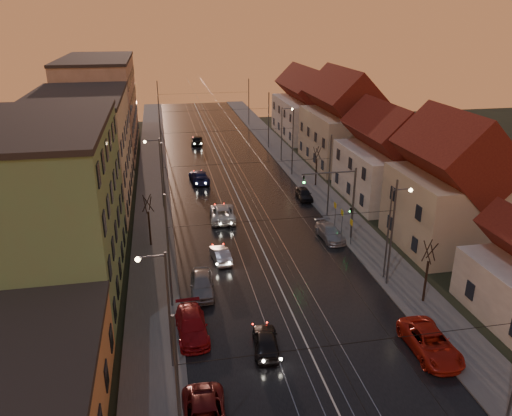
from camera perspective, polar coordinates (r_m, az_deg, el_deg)
ground at (r=32.60m, az=7.16°, el=-17.97°), size 160.00×160.00×0.00m
road at (r=67.57m, az=-3.19°, el=3.61°), size 16.00×120.00×0.04m
sidewalk_left at (r=67.03m, az=-11.69°, el=3.09°), size 4.00×120.00×0.15m
sidewalk_right at (r=69.53m, az=5.02°, el=4.13°), size 4.00×120.00×0.15m
tram_rail_0 at (r=67.32m, az=-5.04°, el=3.53°), size 0.06×120.00×0.03m
tram_rail_1 at (r=67.47m, az=-3.84°, el=3.60°), size 0.06×120.00×0.03m
tram_rail_2 at (r=67.66m, az=-2.54°, el=3.68°), size 0.06×120.00×0.03m
tram_rail_3 at (r=67.88m, az=-1.34°, el=3.75°), size 0.06×120.00×0.03m
apartment_left_1 at (r=41.31m, az=-22.75°, el=-0.29°), size 10.00×18.00×13.00m
apartment_left_2 at (r=60.28m, az=-19.28°, el=6.16°), size 10.00×20.00×12.00m
apartment_left_3 at (r=83.40m, az=-17.31°, el=11.05°), size 10.00×24.00×14.00m
house_right_1 at (r=48.86m, az=21.25°, el=1.83°), size 8.67×10.20×10.80m
house_right_2 at (r=59.92m, az=14.78°, el=5.22°), size 9.18×12.24×9.20m
house_right_3 at (r=73.03m, az=9.88°, el=9.37°), size 9.18×14.28×11.50m
house_right_4 at (r=89.92m, az=5.82°, el=11.30°), size 9.18×16.32×10.00m
catenary_pole_l_0 at (r=23.98m, az=-8.82°, el=-21.03°), size 0.16×0.16×9.00m
catenary_pole_l_1 at (r=36.53m, az=-9.95°, el=-5.09°), size 0.16×0.16×9.00m
catenary_pole_r_1 at (r=40.35m, az=15.24°, el=-2.91°), size 0.16×0.16×9.00m
catenary_pole_l_2 at (r=50.43m, az=-10.46°, el=2.41°), size 0.16×0.16×9.00m
catenary_pole_r_2 at (r=53.27m, az=8.37°, el=3.56°), size 0.16×0.16×9.00m
catenary_pole_l_3 at (r=64.83m, az=-10.74°, el=6.62°), size 0.16×0.16×9.00m
catenary_pole_r_3 at (r=67.06m, az=4.21°, el=7.43°), size 0.16×0.16×9.00m
catenary_pole_l_4 at (r=79.44m, az=-10.92°, el=9.30°), size 0.16×0.16×9.00m
catenary_pole_r_4 at (r=81.28m, az=1.45°, el=9.94°), size 0.16×0.16×9.00m
catenary_pole_l_5 at (r=97.14m, az=-11.07°, el=11.44°), size 0.16×0.16×9.00m
catenary_pole_r_5 at (r=98.64m, az=-0.83°, el=11.97°), size 0.16×0.16×9.00m
street_lamp_0 at (r=30.20m, az=-10.57°, el=-10.34°), size 1.75×0.32×8.00m
street_lamp_1 at (r=41.24m, az=15.34°, el=-1.81°), size 1.75×0.32×8.00m
street_lamp_2 at (r=56.04m, az=-11.13°, el=4.69°), size 1.75×0.32×8.00m
street_lamp_3 at (r=73.69m, az=3.19°, el=9.03°), size 1.75×0.32×8.00m
traffic_light_mast at (r=47.71m, az=10.01°, el=1.46°), size 5.30×0.32×7.20m
bare_tree_0 at (r=47.42m, az=-12.12°, el=-1.57°), size 1.09×1.09×5.11m
bare_tree_1 at (r=39.59m, az=18.93°, el=-7.09°), size 1.09×1.09×5.11m
bare_tree_2 at (r=63.46m, az=6.91°, el=4.64°), size 1.09×1.09×5.11m
driving_car_0 at (r=33.58m, az=1.12°, el=-14.97°), size 2.10×4.15×1.36m
driving_car_1 at (r=44.50m, az=-4.07°, el=-5.33°), size 1.74×3.94×1.26m
driving_car_2 at (r=53.20m, az=-3.86°, el=-0.55°), size 2.92×5.70×1.54m
driving_car_3 at (r=65.47m, az=-6.51°, el=3.61°), size 2.68×5.52×1.55m
driving_car_4 at (r=84.96m, az=-6.78°, el=7.73°), size 2.32×4.70×1.54m
parked_left_2 at (r=35.17m, az=-7.36°, el=-13.19°), size 2.26×5.11×1.46m
parked_left_3 at (r=39.75m, az=-6.20°, el=-8.64°), size 2.15×4.71×1.57m
parked_right_0 at (r=35.16m, az=19.30°, el=-14.33°), size 2.62×5.50×1.51m
parked_right_1 at (r=49.14m, az=8.45°, el=-2.79°), size 2.11×4.70×1.34m
parked_right_2 at (r=59.25m, az=5.51°, el=1.61°), size 1.67×3.89×1.31m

